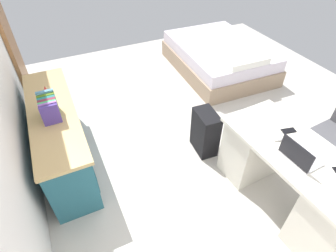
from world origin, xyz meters
The scene contains 11 objects.
ground_plane centered at (0.00, 0.00, 0.00)m, with size 5.92×5.92×0.00m, color beige.
door_wooden centered at (1.91, 2.02, 1.02)m, with size 0.88×0.05×2.04m, color #936038.
desk centered at (-1.33, -0.19, 0.39)m, with size 1.47×0.73×0.75m.
credenza centered at (0.24, 1.72, 0.37)m, with size 1.80×0.48×0.73m.
bed centered at (1.29, -1.13, 0.24)m, with size 1.96×1.48×0.58m.
suitcase_black centered at (-0.33, 0.13, 0.28)m, with size 0.36×0.22×0.56m, color black.
laptop centered at (-1.39, -0.10, 0.79)m, with size 0.32×0.24×0.21m.
computer_mouse centered at (-1.12, -0.13, 0.76)m, with size 0.06×0.10×0.03m, color white.
cell_phone_by_mouse centered at (-1.08, -0.30, 0.75)m, with size 0.07×0.14×0.01m, color black.
book_row centered at (0.14, 1.72, 0.84)m, with size 0.27×0.17×0.24m.
figurine_small centered at (0.57, 1.72, 0.79)m, with size 0.08×0.08×0.11m, color red.
Camera 1 is at (-2.31, 1.56, 2.48)m, focal length 28.78 mm.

